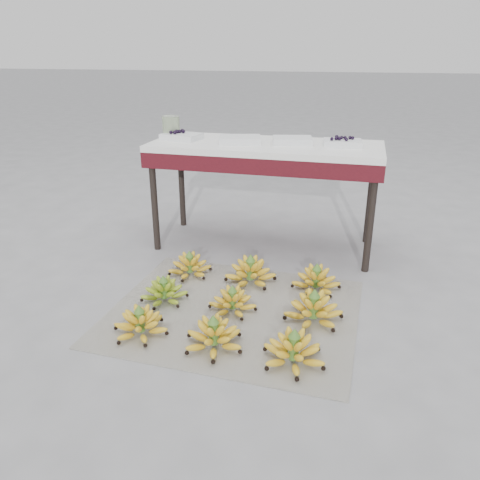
% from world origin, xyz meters
% --- Properties ---
extents(ground, '(60.00, 60.00, 0.00)m').
position_xyz_m(ground, '(0.00, 0.00, 0.00)').
color(ground, gray).
rests_on(ground, ground).
extents(newspaper_mat, '(1.28, 1.09, 0.01)m').
position_xyz_m(newspaper_mat, '(-0.03, -0.02, 0.00)').
color(newspaper_mat, beige).
rests_on(newspaper_mat, ground).
extents(bunch_front_left, '(0.32, 0.32, 0.16)m').
position_xyz_m(bunch_front_left, '(-0.41, -0.34, 0.06)').
color(bunch_front_left, yellow).
rests_on(bunch_front_left, newspaper_mat).
extents(bunch_front_center, '(0.37, 0.37, 0.17)m').
position_xyz_m(bunch_front_center, '(-0.04, -0.35, 0.06)').
color(bunch_front_center, yellow).
rests_on(bunch_front_center, newspaper_mat).
extents(bunch_front_right, '(0.36, 0.36, 0.17)m').
position_xyz_m(bunch_front_right, '(0.33, -0.37, 0.06)').
color(bunch_front_right, yellow).
rests_on(bunch_front_right, newspaper_mat).
extents(bunch_mid_left, '(0.26, 0.26, 0.15)m').
position_xyz_m(bunch_mid_left, '(-0.42, -0.01, 0.06)').
color(bunch_mid_left, '#5F8F1D').
rests_on(bunch_mid_left, newspaper_mat).
extents(bunch_mid_center, '(0.25, 0.25, 0.15)m').
position_xyz_m(bunch_mid_center, '(-0.04, -0.02, 0.06)').
color(bunch_mid_center, yellow).
rests_on(bunch_mid_center, newspaper_mat).
extents(bunch_mid_right, '(0.33, 0.33, 0.18)m').
position_xyz_m(bunch_mid_right, '(0.38, -0.01, 0.07)').
color(bunch_mid_right, yellow).
rests_on(bunch_mid_right, newspaper_mat).
extents(bunch_back_left, '(0.30, 0.30, 0.16)m').
position_xyz_m(bunch_back_left, '(-0.40, 0.33, 0.06)').
color(bunch_back_left, yellow).
rests_on(bunch_back_left, newspaper_mat).
extents(bunch_back_center, '(0.34, 0.34, 0.18)m').
position_xyz_m(bunch_back_center, '(-0.03, 0.32, 0.07)').
color(bunch_back_center, yellow).
rests_on(bunch_back_center, newspaper_mat).
extents(bunch_back_right, '(0.30, 0.30, 0.16)m').
position_xyz_m(bunch_back_right, '(0.35, 0.33, 0.06)').
color(bunch_back_right, yellow).
rests_on(bunch_back_right, newspaper_mat).
extents(vendor_table, '(1.48, 0.59, 0.71)m').
position_xyz_m(vendor_table, '(-0.07, 0.90, 0.63)').
color(vendor_table, black).
rests_on(vendor_table, ground).
extents(tray_far_left, '(0.27, 0.22, 0.06)m').
position_xyz_m(tray_far_left, '(-0.64, 0.90, 0.73)').
color(tray_far_left, silver).
rests_on(tray_far_left, vendor_table).
extents(tray_left, '(0.30, 0.25, 0.04)m').
position_xyz_m(tray_left, '(-0.23, 0.88, 0.73)').
color(tray_left, silver).
rests_on(tray_left, vendor_table).
extents(tray_right, '(0.28, 0.23, 0.04)m').
position_xyz_m(tray_right, '(0.10, 0.94, 0.73)').
color(tray_right, silver).
rests_on(tray_right, vendor_table).
extents(tray_far_right, '(0.25, 0.19, 0.06)m').
position_xyz_m(tray_far_right, '(0.41, 0.94, 0.73)').
color(tray_far_right, silver).
rests_on(tray_far_right, vendor_table).
extents(glass_jar, '(0.14, 0.14, 0.15)m').
position_xyz_m(glass_jar, '(-0.73, 0.94, 0.78)').
color(glass_jar, beige).
rests_on(glass_jar, vendor_table).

